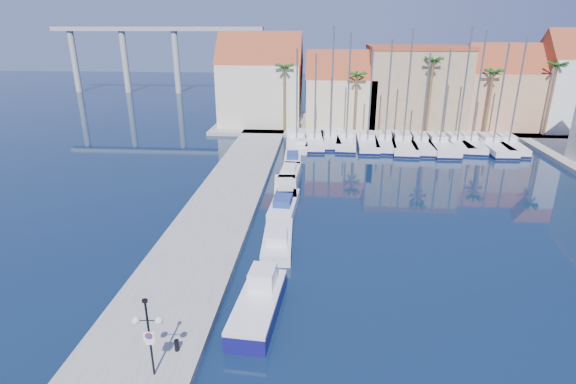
# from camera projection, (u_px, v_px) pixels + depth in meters

# --- Properties ---
(ground) EXTENTS (260.00, 260.00, 0.00)m
(ground) POSITION_uv_depth(u_px,v_px,m) (329.00, 305.00, 25.22)
(ground) COLOR black
(ground) RESTS_ON ground
(quay_west) EXTENTS (6.00, 77.00, 0.50)m
(quay_west) POSITION_uv_depth(u_px,v_px,m) (222.00, 206.00, 38.38)
(quay_west) COLOR gray
(quay_west) RESTS_ON ground
(shore_north) EXTENTS (54.00, 16.00, 0.50)m
(shore_north) POSITION_uv_depth(u_px,v_px,m) (391.00, 125.00, 69.27)
(shore_north) COLOR gray
(shore_north) RESTS_ON ground
(lamp_post) EXTENTS (1.31, 0.42, 3.85)m
(lamp_post) POSITION_uv_depth(u_px,v_px,m) (148.00, 326.00, 18.70)
(lamp_post) COLOR black
(lamp_post) RESTS_ON quay_west
(bollard) EXTENTS (0.23, 0.23, 0.57)m
(bollard) POSITION_uv_depth(u_px,v_px,m) (177.00, 345.00, 20.91)
(bollard) COLOR black
(bollard) RESTS_ON quay_west
(fishing_boat) EXTENTS (2.59, 6.42, 2.19)m
(fishing_boat) POSITION_uv_depth(u_px,v_px,m) (259.00, 303.00, 24.21)
(fishing_boat) COLOR #13105E
(fishing_boat) RESTS_ON ground
(motorboat_west_0) EXTENTS (2.27, 6.30, 1.40)m
(motorboat_west_0) POSITION_uv_depth(u_px,v_px,m) (278.00, 240.00, 31.79)
(motorboat_west_0) COLOR white
(motorboat_west_0) RESTS_ON ground
(motorboat_west_1) EXTENTS (2.34, 6.41, 1.40)m
(motorboat_west_1) POSITION_uv_depth(u_px,v_px,m) (284.00, 205.00, 38.04)
(motorboat_west_1) COLOR white
(motorboat_west_1) RESTS_ON ground
(motorboat_west_2) EXTENTS (2.56, 6.45, 1.40)m
(motorboat_west_2) POSITION_uv_depth(u_px,v_px,m) (285.00, 188.00, 41.85)
(motorboat_west_2) COLOR white
(motorboat_west_2) RESTS_ON ground
(motorboat_west_3) EXTENTS (2.09, 5.80, 1.40)m
(motorboat_west_3) POSITION_uv_depth(u_px,v_px,m) (290.00, 172.00, 46.41)
(motorboat_west_3) COLOR white
(motorboat_west_3) RESTS_ON ground
(motorboat_west_4) EXTENTS (2.04, 5.74, 1.40)m
(motorboat_west_4) POSITION_uv_depth(u_px,v_px,m) (293.00, 159.00, 51.00)
(motorboat_west_4) COLOR white
(motorboat_west_4) RESTS_ON ground
(motorboat_west_5) EXTENTS (2.05, 5.32, 1.40)m
(motorboat_west_5) POSITION_uv_depth(u_px,v_px,m) (303.00, 146.00, 56.58)
(motorboat_west_5) COLOR white
(motorboat_west_5) RESTS_ON ground
(motorboat_west_6) EXTENTS (2.81, 7.38, 1.40)m
(motorboat_west_6) POSITION_uv_depth(u_px,v_px,m) (300.00, 137.00, 61.21)
(motorboat_west_6) COLOR white
(motorboat_west_6) RESTS_ON ground
(sailboat_0) EXTENTS (3.40, 10.31, 12.13)m
(sailboat_0) POSITION_uv_depth(u_px,v_px,m) (297.00, 140.00, 59.16)
(sailboat_0) COLOR white
(sailboat_0) RESTS_ON ground
(sailboat_1) EXTENTS (2.76, 9.42, 11.52)m
(sailboat_1) POSITION_uv_depth(u_px,v_px,m) (314.00, 140.00, 58.89)
(sailboat_1) COLOR white
(sailboat_1) RESTS_ON ground
(sailboat_2) EXTENTS (2.92, 8.51, 14.78)m
(sailboat_2) POSITION_uv_depth(u_px,v_px,m) (330.00, 139.00, 59.49)
(sailboat_2) COLOR white
(sailboat_2) RESTS_ON ground
(sailboat_3) EXTENTS (3.12, 9.72, 13.94)m
(sailboat_3) POSITION_uv_depth(u_px,v_px,m) (346.00, 140.00, 58.87)
(sailboat_3) COLOR white
(sailboat_3) RESTS_ON ground
(sailboat_4) EXTENTS (2.72, 9.75, 12.14)m
(sailboat_4) POSITION_uv_depth(u_px,v_px,m) (367.00, 142.00, 58.28)
(sailboat_4) COLOR white
(sailboat_4) RESTS_ON ground
(sailboat_5) EXTENTS (3.22, 9.62, 13.19)m
(sailboat_5) POSITION_uv_depth(u_px,v_px,m) (385.00, 141.00, 58.25)
(sailboat_5) COLOR white
(sailboat_5) RESTS_ON ground
(sailboat_6) EXTENTS (3.73, 11.42, 14.46)m
(sailboat_6) POSITION_uv_depth(u_px,v_px,m) (403.00, 143.00, 57.80)
(sailboat_6) COLOR white
(sailboat_6) RESTS_ON ground
(sailboat_7) EXTENTS (3.06, 10.07, 11.72)m
(sailboat_7) POSITION_uv_depth(u_px,v_px,m) (420.00, 143.00, 57.46)
(sailboat_7) COLOR white
(sailboat_7) RESTS_ON ground
(sailboat_8) EXTENTS (3.06, 11.15, 12.21)m
(sailboat_8) POSITION_uv_depth(u_px,v_px,m) (438.00, 144.00, 57.23)
(sailboat_8) COLOR white
(sailboat_8) RESTS_ON ground
(sailboat_9) EXTENTS (2.85, 8.69, 14.66)m
(sailboat_9) POSITION_uv_depth(u_px,v_px,m) (456.00, 142.00, 57.55)
(sailboat_9) COLOR white
(sailboat_9) RESTS_ON ground
(sailboat_10) EXTENTS (3.33, 9.74, 14.25)m
(sailboat_10) POSITION_uv_depth(u_px,v_px,m) (470.00, 142.00, 57.72)
(sailboat_10) COLOR white
(sailboat_10) RESTS_ON ground
(sailboat_11) EXTENTS (3.12, 10.96, 12.83)m
(sailboat_11) POSITION_uv_depth(u_px,v_px,m) (491.00, 144.00, 57.06)
(sailboat_11) COLOR white
(sailboat_11) RESTS_ON ground
(sailboat_12) EXTENTS (3.12, 9.85, 13.67)m
(sailboat_12) POSITION_uv_depth(u_px,v_px,m) (507.00, 144.00, 57.12)
(sailboat_12) COLOR white
(sailboat_12) RESTS_ON ground
(building_0) EXTENTS (12.30, 9.00, 13.50)m
(building_0) POSITION_uv_depth(u_px,v_px,m) (261.00, 84.00, 67.56)
(building_0) COLOR beige
(building_0) RESTS_ON shore_north
(building_1) EXTENTS (10.30, 8.00, 11.00)m
(building_1) POSITION_uv_depth(u_px,v_px,m) (341.00, 93.00, 67.14)
(building_1) COLOR beige
(building_1) RESTS_ON shore_north
(building_2) EXTENTS (14.20, 10.20, 11.50)m
(building_2) POSITION_uv_depth(u_px,v_px,m) (415.00, 86.00, 66.96)
(building_2) COLOR #9A7E5F
(building_2) RESTS_ON shore_north
(building_3) EXTENTS (10.30, 8.00, 12.00)m
(building_3) POSITION_uv_depth(u_px,v_px,m) (499.00, 90.00, 65.31)
(building_3) COLOR tan
(building_3) RESTS_ON shore_north
(building_4) EXTENTS (8.30, 8.00, 14.00)m
(building_4) POSITION_uv_depth(u_px,v_px,m) (569.00, 84.00, 63.35)
(building_4) COLOR white
(building_4) RESTS_ON shore_north
(palm_0) EXTENTS (2.60, 2.60, 10.15)m
(palm_0) POSITION_uv_depth(u_px,v_px,m) (284.00, 69.00, 61.72)
(palm_0) COLOR brown
(palm_0) RESTS_ON shore_north
(palm_1) EXTENTS (2.60, 2.60, 9.15)m
(palm_1) POSITION_uv_depth(u_px,v_px,m) (357.00, 77.00, 61.33)
(palm_1) COLOR brown
(palm_1) RESTS_ON shore_north
(palm_2) EXTENTS (2.60, 2.60, 11.15)m
(palm_2) POSITION_uv_depth(u_px,v_px,m) (433.00, 63.00, 59.97)
(palm_2) COLOR brown
(palm_2) RESTS_ON shore_north
(palm_3) EXTENTS (2.60, 2.60, 9.65)m
(palm_3) POSITION_uv_depth(u_px,v_px,m) (493.00, 74.00, 59.89)
(palm_3) COLOR brown
(palm_3) RESTS_ON shore_north
(palm_4) EXTENTS (2.60, 2.60, 10.65)m
(palm_4) POSITION_uv_depth(u_px,v_px,m) (557.00, 68.00, 58.99)
(palm_4) COLOR brown
(palm_4) RESTS_ON shore_north
(viaduct) EXTENTS (48.00, 2.20, 14.45)m
(viaduct) POSITION_uv_depth(u_px,v_px,m) (153.00, 47.00, 101.03)
(viaduct) COLOR #9E9E99
(viaduct) RESTS_ON ground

